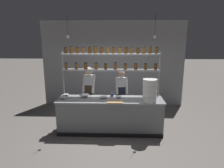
{
  "coord_description": "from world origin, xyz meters",
  "views": [
    {
      "loc": [
        0.24,
        -5.1,
        2.49
      ],
      "look_at": [
        0.04,
        0.2,
        1.28
      ],
      "focal_mm": 32.0,
      "sensor_mm": 36.0,
      "label": 1
    }
  ],
  "objects_px": {
    "spice_shelf_unit": "(110,62)",
    "prep_bowl_near_left": "(63,98)",
    "serving_cup_front": "(112,95)",
    "prep_bowl_far_left": "(118,97)",
    "chef_left": "(89,91)",
    "container_stack": "(150,91)",
    "prep_bowl_near_right": "(104,97)",
    "cutting_board": "(115,102)",
    "prep_bowl_center_front": "(85,96)",
    "prep_bowl_center_back": "(66,95)",
    "chef_center": "(121,93)"
  },
  "relations": [
    {
      "from": "spice_shelf_unit",
      "to": "prep_bowl_near_left",
      "type": "bearing_deg",
      "value": -163.66
    },
    {
      "from": "prep_bowl_near_left",
      "to": "serving_cup_front",
      "type": "bearing_deg",
      "value": 11.48
    },
    {
      "from": "serving_cup_front",
      "to": "prep_bowl_far_left",
      "type": "bearing_deg",
      "value": -38.86
    },
    {
      "from": "spice_shelf_unit",
      "to": "chef_left",
      "type": "relative_size",
      "value": 1.59
    },
    {
      "from": "container_stack",
      "to": "serving_cup_front",
      "type": "distance_m",
      "value": 1.09
    },
    {
      "from": "container_stack",
      "to": "prep_bowl_far_left",
      "type": "bearing_deg",
      "value": 160.34
    },
    {
      "from": "spice_shelf_unit",
      "to": "prep_bowl_near_right",
      "type": "distance_m",
      "value": 0.97
    },
    {
      "from": "prep_bowl_near_left",
      "to": "prep_bowl_far_left",
      "type": "xyz_separation_m",
      "value": [
        1.47,
        0.12,
        -0.0
      ]
    },
    {
      "from": "cutting_board",
      "to": "prep_bowl_center_front",
      "type": "height_order",
      "value": "prep_bowl_center_front"
    },
    {
      "from": "chef_left",
      "to": "prep_bowl_far_left",
      "type": "height_order",
      "value": "chef_left"
    },
    {
      "from": "prep_bowl_near_left",
      "to": "prep_bowl_far_left",
      "type": "relative_size",
      "value": 1.03
    },
    {
      "from": "cutting_board",
      "to": "prep_bowl_near_right",
      "type": "relative_size",
      "value": 1.97
    },
    {
      "from": "prep_bowl_center_front",
      "to": "serving_cup_front",
      "type": "height_order",
      "value": "serving_cup_front"
    },
    {
      "from": "container_stack",
      "to": "prep_bowl_near_left",
      "type": "bearing_deg",
      "value": 175.85
    },
    {
      "from": "chef_left",
      "to": "prep_bowl_near_left",
      "type": "xyz_separation_m",
      "value": [
        -0.61,
        -0.62,
        -0.04
      ]
    },
    {
      "from": "spice_shelf_unit",
      "to": "prep_bowl_near_left",
      "type": "distance_m",
      "value": 1.59
    },
    {
      "from": "prep_bowl_center_back",
      "to": "prep_bowl_near_right",
      "type": "distance_m",
      "value": 1.1
    },
    {
      "from": "container_stack",
      "to": "prep_bowl_near_left",
      "type": "height_order",
      "value": "container_stack"
    },
    {
      "from": "container_stack",
      "to": "prep_bowl_far_left",
      "type": "relative_size",
      "value": 3.15
    },
    {
      "from": "chef_center",
      "to": "prep_bowl_center_back",
      "type": "bearing_deg",
      "value": -172.23
    },
    {
      "from": "chef_left",
      "to": "prep_bowl_far_left",
      "type": "bearing_deg",
      "value": -20.74
    },
    {
      "from": "spice_shelf_unit",
      "to": "serving_cup_front",
      "type": "height_order",
      "value": "spice_shelf_unit"
    },
    {
      "from": "prep_bowl_center_front",
      "to": "prep_bowl_far_left",
      "type": "bearing_deg",
      "value": -2.91
    },
    {
      "from": "prep_bowl_center_front",
      "to": "prep_bowl_center_back",
      "type": "xyz_separation_m",
      "value": [
        -0.56,
        0.13,
        -0.01
      ]
    },
    {
      "from": "cutting_board",
      "to": "serving_cup_front",
      "type": "bearing_deg",
      "value": 99.93
    },
    {
      "from": "spice_shelf_unit",
      "to": "serving_cup_front",
      "type": "xyz_separation_m",
      "value": [
        0.05,
        -0.1,
        -0.89
      ]
    },
    {
      "from": "prep_bowl_center_back",
      "to": "serving_cup_front",
      "type": "distance_m",
      "value": 1.3
    },
    {
      "from": "prep_bowl_near_left",
      "to": "cutting_board",
      "type": "bearing_deg",
      "value": -10.44
    },
    {
      "from": "chef_left",
      "to": "chef_center",
      "type": "xyz_separation_m",
      "value": [
        0.95,
        0.1,
        -0.07
      ]
    },
    {
      "from": "prep_bowl_near_right",
      "to": "chef_left",
      "type": "bearing_deg",
      "value": 130.91
    },
    {
      "from": "spice_shelf_unit",
      "to": "prep_bowl_center_front",
      "type": "bearing_deg",
      "value": -163.85
    },
    {
      "from": "spice_shelf_unit",
      "to": "prep_bowl_near_right",
      "type": "height_order",
      "value": "spice_shelf_unit"
    },
    {
      "from": "spice_shelf_unit",
      "to": "prep_bowl_center_front",
      "type": "height_order",
      "value": "spice_shelf_unit"
    },
    {
      "from": "container_stack",
      "to": "serving_cup_front",
      "type": "bearing_deg",
      "value": 156.26
    },
    {
      "from": "chef_left",
      "to": "serving_cup_front",
      "type": "xyz_separation_m",
      "value": [
        0.68,
        -0.36,
        -0.01
      ]
    },
    {
      "from": "prep_bowl_near_left",
      "to": "prep_bowl_center_front",
      "type": "relative_size",
      "value": 0.75
    },
    {
      "from": "prep_bowl_center_front",
      "to": "serving_cup_front",
      "type": "relative_size",
      "value": 2.57
    },
    {
      "from": "chef_left",
      "to": "prep_bowl_far_left",
      "type": "relative_size",
      "value": 9.1
    },
    {
      "from": "container_stack",
      "to": "prep_bowl_center_front",
      "type": "xyz_separation_m",
      "value": [
        -1.71,
        0.33,
        -0.26
      ]
    },
    {
      "from": "chef_center",
      "to": "spice_shelf_unit",
      "type": "bearing_deg",
      "value": -138.88
    },
    {
      "from": "prep_bowl_near_right",
      "to": "prep_bowl_near_left",
      "type": "bearing_deg",
      "value": -175.61
    },
    {
      "from": "prep_bowl_near_left",
      "to": "prep_bowl_center_back",
      "type": "distance_m",
      "value": 0.29
    },
    {
      "from": "prep_bowl_center_front",
      "to": "prep_bowl_far_left",
      "type": "relative_size",
      "value": 1.38
    },
    {
      "from": "chef_center",
      "to": "prep_bowl_far_left",
      "type": "bearing_deg",
      "value": -105.81
    },
    {
      "from": "cutting_board",
      "to": "prep_bowl_far_left",
      "type": "height_order",
      "value": "prep_bowl_far_left"
    },
    {
      "from": "prep_bowl_near_left",
      "to": "prep_bowl_center_front",
      "type": "bearing_deg",
      "value": 16.57
    },
    {
      "from": "spice_shelf_unit",
      "to": "cutting_board",
      "type": "xyz_separation_m",
      "value": [
        0.14,
        -0.62,
        -0.93
      ]
    },
    {
      "from": "cutting_board",
      "to": "chef_left",
      "type": "bearing_deg",
      "value": 131.49
    },
    {
      "from": "chef_center",
      "to": "cutting_board",
      "type": "height_order",
      "value": "chef_center"
    },
    {
      "from": "cutting_board",
      "to": "serving_cup_front",
      "type": "distance_m",
      "value": 0.53
    }
  ]
}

